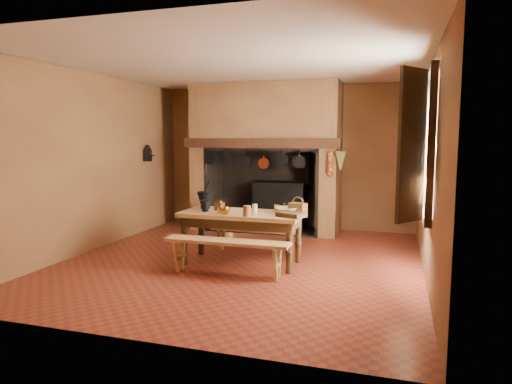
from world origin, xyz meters
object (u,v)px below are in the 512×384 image
work_table (242,220)px  coffee_grinder (219,206)px  iron_range (280,205)px  bench_front (227,249)px  mixing_bowl (286,210)px  wicker_basket (298,207)px

work_table → coffee_grinder: (-0.36, 0.06, 0.19)m
work_table → coffee_grinder: 0.41m
iron_range → bench_front: 3.16m
mixing_bowl → coffee_grinder: bearing=-174.0°
bench_front → work_table: bearing=90.0°
bench_front → mixing_bowl: bearing=51.4°
bench_front → iron_range: bearing=91.4°
iron_range → work_table: iron_range is taller
coffee_grinder → mixing_bowl: bearing=9.1°
iron_range → work_table: size_ratio=0.93×
bench_front → coffee_grinder: bearing=118.6°
work_table → mixing_bowl: size_ratio=5.49×
work_table → wicker_basket: (0.76, 0.24, 0.19)m
iron_range → wicker_basket: 2.49m
iron_range → bench_front: size_ratio=0.96×
wicker_basket → coffee_grinder: bearing=-155.9°
work_table → mixing_bowl: mixing_bowl is taller
work_table → coffee_grinder: size_ratio=9.48×
work_table → mixing_bowl: bearing=14.8°
bench_front → coffee_grinder: size_ratio=9.24×
coffee_grinder → wicker_basket: size_ratio=0.68×
work_table → bench_front: size_ratio=1.03×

